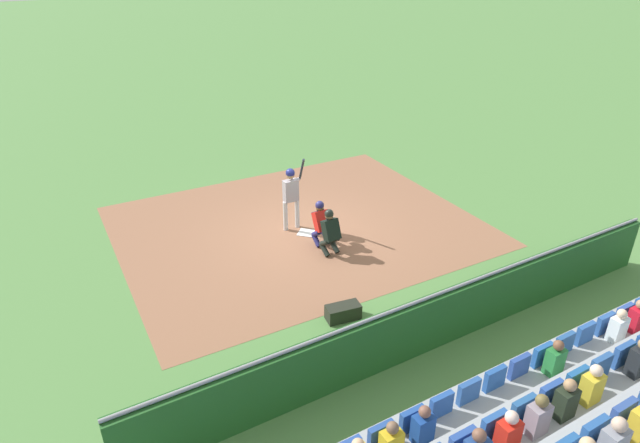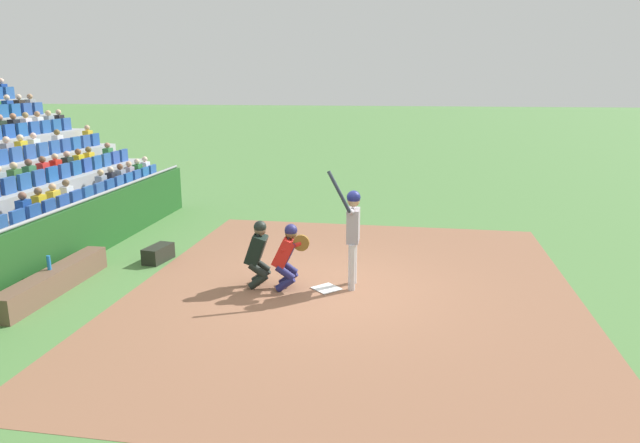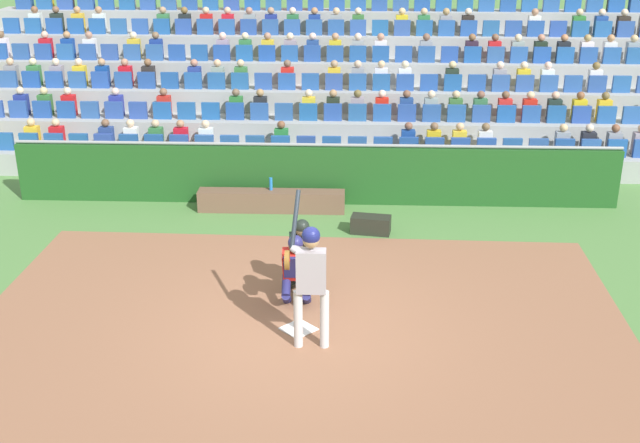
{
  "view_description": "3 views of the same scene",
  "coord_description": "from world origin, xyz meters",
  "px_view_note": "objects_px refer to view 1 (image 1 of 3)",
  "views": [
    {
      "loc": [
        -6.35,
        -11.87,
        7.41
      ],
      "look_at": [
        -0.08,
        -0.94,
        0.83
      ],
      "focal_mm": 30.13,
      "sensor_mm": 36.0,
      "label": 1
    },
    {
      "loc": [
        10.0,
        1.37,
        3.82
      ],
      "look_at": [
        0.21,
        -0.09,
        1.37
      ],
      "focal_mm": 31.94,
      "sensor_mm": 36.0,
      "label": 2
    },
    {
      "loc": [
        -0.74,
        10.34,
        5.91
      ],
      "look_at": [
        -0.28,
        -1.03,
        1.35
      ],
      "focal_mm": 44.09,
      "sensor_mm": 36.0,
      "label": 3
    }
  ],
  "objects_px": {
    "catcher_crouching": "(321,220)",
    "water_bottle_on_bench": "(453,297)",
    "batter_at_plate": "(291,192)",
    "equipment_duffel_bag": "(343,312)",
    "home_plate_marker": "(306,233)",
    "home_plate_umpire": "(330,230)",
    "dugout_bench": "(449,309)"
  },
  "relations": [
    {
      "from": "home_plate_marker",
      "to": "dugout_bench",
      "type": "relative_size",
      "value": 0.14
    },
    {
      "from": "batter_at_plate",
      "to": "equipment_duffel_bag",
      "type": "distance_m",
      "value": 4.53
    },
    {
      "from": "home_plate_umpire",
      "to": "equipment_duffel_bag",
      "type": "height_order",
      "value": "home_plate_umpire"
    },
    {
      "from": "catcher_crouching",
      "to": "water_bottle_on_bench",
      "type": "relative_size",
      "value": 4.77
    },
    {
      "from": "home_plate_marker",
      "to": "batter_at_plate",
      "type": "height_order",
      "value": "batter_at_plate"
    },
    {
      "from": "dugout_bench",
      "to": "equipment_duffel_bag",
      "type": "xyz_separation_m",
      "value": [
        -2.05,
        1.12,
        -0.05
      ]
    },
    {
      "from": "home_plate_marker",
      "to": "dugout_bench",
      "type": "distance_m",
      "value": 5.05
    },
    {
      "from": "home_plate_marker",
      "to": "catcher_crouching",
      "type": "bearing_deg",
      "value": -83.03
    },
    {
      "from": "batter_at_plate",
      "to": "dugout_bench",
      "type": "relative_size",
      "value": 0.74
    },
    {
      "from": "home_plate_marker",
      "to": "home_plate_umpire",
      "type": "bearing_deg",
      "value": -89.25
    },
    {
      "from": "catcher_crouching",
      "to": "equipment_duffel_bag",
      "type": "height_order",
      "value": "catcher_crouching"
    },
    {
      "from": "home_plate_umpire",
      "to": "equipment_duffel_bag",
      "type": "xyz_separation_m",
      "value": [
        -1.18,
        -2.55,
        -0.54
      ]
    },
    {
      "from": "water_bottle_on_bench",
      "to": "home_plate_marker",
      "type": "bearing_deg",
      "value": 100.16
    },
    {
      "from": "dugout_bench",
      "to": "catcher_crouching",
      "type": "bearing_deg",
      "value": 100.7
    },
    {
      "from": "home_plate_umpire",
      "to": "batter_at_plate",
      "type": "bearing_deg",
      "value": 97.31
    },
    {
      "from": "batter_at_plate",
      "to": "home_plate_umpire",
      "type": "height_order",
      "value": "batter_at_plate"
    },
    {
      "from": "water_bottle_on_bench",
      "to": "catcher_crouching",
      "type": "bearing_deg",
      "value": 100.69
    },
    {
      "from": "dugout_bench",
      "to": "home_plate_umpire",
      "type": "bearing_deg",
      "value": 103.41
    },
    {
      "from": "catcher_crouching",
      "to": "dugout_bench",
      "type": "bearing_deg",
      "value": -79.3
    },
    {
      "from": "home_plate_marker",
      "to": "catcher_crouching",
      "type": "height_order",
      "value": "catcher_crouching"
    },
    {
      "from": "catcher_crouching",
      "to": "water_bottle_on_bench",
      "type": "distance_m",
      "value": 4.39
    },
    {
      "from": "equipment_duffel_bag",
      "to": "water_bottle_on_bench",
      "type": "bearing_deg",
      "value": -20.62
    },
    {
      "from": "home_plate_marker",
      "to": "batter_at_plate",
      "type": "relative_size",
      "value": 0.19
    },
    {
      "from": "dugout_bench",
      "to": "water_bottle_on_bench",
      "type": "xyz_separation_m",
      "value": [
        0.01,
        -0.06,
        0.35
      ]
    },
    {
      "from": "catcher_crouching",
      "to": "home_plate_umpire",
      "type": "height_order",
      "value": "home_plate_umpire"
    },
    {
      "from": "dugout_bench",
      "to": "equipment_duffel_bag",
      "type": "relative_size",
      "value": 4.02
    },
    {
      "from": "home_plate_umpire",
      "to": "catcher_crouching",
      "type": "bearing_deg",
      "value": 83.18
    },
    {
      "from": "dugout_bench",
      "to": "water_bottle_on_bench",
      "type": "height_order",
      "value": "water_bottle_on_bench"
    },
    {
      "from": "batter_at_plate",
      "to": "dugout_bench",
      "type": "distance_m",
      "value": 5.62
    },
    {
      "from": "batter_at_plate",
      "to": "dugout_bench",
      "type": "bearing_deg",
      "value": -78.54
    },
    {
      "from": "home_plate_marker",
      "to": "equipment_duffel_bag",
      "type": "height_order",
      "value": "equipment_duffel_bag"
    },
    {
      "from": "batter_at_plate",
      "to": "catcher_crouching",
      "type": "relative_size",
      "value": 1.76
    }
  ]
}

